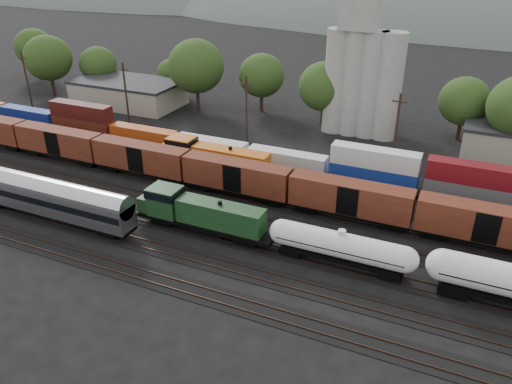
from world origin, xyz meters
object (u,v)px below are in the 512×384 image
at_px(passenger_coach, 48,196).
at_px(grain_silo, 362,71).
at_px(tank_car_a, 341,246).
at_px(orange_locomotive, 211,157).
at_px(green_locomotive, 197,212).

bearing_deg(passenger_coach, grain_silo, 59.52).
distance_m(tank_car_a, grain_silo, 42.73).
bearing_deg(passenger_coach, orange_locomotive, 59.95).
bearing_deg(orange_locomotive, grain_silo, 59.19).
bearing_deg(green_locomotive, tank_car_a, -0.00).
distance_m(tank_car_a, orange_locomotive, 28.10).
relative_size(tank_car_a, orange_locomotive, 0.83).
relative_size(green_locomotive, grain_silo, 0.61).
bearing_deg(orange_locomotive, tank_car_a, -32.27).
bearing_deg(grain_silo, orange_locomotive, -120.81).
relative_size(tank_car_a, grain_silo, 0.55).
distance_m(green_locomotive, orange_locomotive, 16.32).
xyz_separation_m(orange_locomotive, grain_silo, (15.50, 26.00, 8.51)).
bearing_deg(green_locomotive, orange_locomotive, 113.18).
xyz_separation_m(green_locomotive, tank_car_a, (17.33, -0.00, -0.17)).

